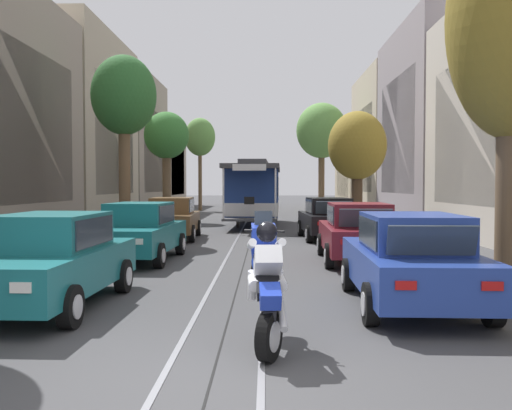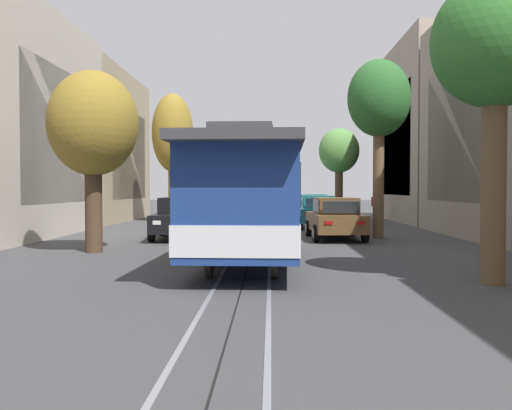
{
  "view_description": "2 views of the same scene",
  "coord_description": "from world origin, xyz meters",
  "px_view_note": "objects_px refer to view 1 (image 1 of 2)",
  "views": [
    {
      "loc": [
        0.58,
        -5.65,
        2.07
      ],
      "look_at": [
        0.12,
        19.96,
        1.13
      ],
      "focal_mm": 38.75,
      "sensor_mm": 36.0,
      "label": 1
    },
    {
      "loc": [
        -0.57,
        36.8,
        1.93
      ],
      "look_at": [
        0.25,
        6.51,
        1.04
      ],
      "focal_mm": 39.34,
      "sensor_mm": 36.0,
      "label": 2
    }
  ],
  "objects_px": {
    "cable_car_trolley": "(255,193)",
    "street_tree_kerb_right_second": "(357,147)",
    "parked_car_teal_second_left": "(139,231)",
    "parked_car_black_mid_right": "(328,218)",
    "parked_car_blue_near_right": "(411,260)",
    "parked_car_maroon_second_right": "(358,232)",
    "parked_car_brown_mid_left": "(172,218)",
    "parked_car_teal_near_left": "(50,260)",
    "street_tree_kerb_left_mid": "(167,138)",
    "street_tree_kerb_left_second": "(124,99)",
    "motorcycle_with_rider": "(266,278)",
    "street_tree_kerb_left_fourth": "(200,138)",
    "street_tree_kerb_right_mid": "(322,131)"
  },
  "relations": [
    {
      "from": "street_tree_kerb_right_second",
      "to": "parked_car_teal_near_left",
      "type": "bearing_deg",
      "value": -115.54
    },
    {
      "from": "parked_car_brown_mid_left",
      "to": "parked_car_teal_second_left",
      "type": "bearing_deg",
      "value": -88.74
    },
    {
      "from": "street_tree_kerb_left_second",
      "to": "street_tree_kerb_right_mid",
      "type": "height_order",
      "value": "street_tree_kerb_right_mid"
    },
    {
      "from": "parked_car_brown_mid_left",
      "to": "motorcycle_with_rider",
      "type": "distance_m",
      "value": 14.59
    },
    {
      "from": "parked_car_blue_near_right",
      "to": "cable_car_trolley",
      "type": "bearing_deg",
      "value": 99.05
    },
    {
      "from": "street_tree_kerb_left_mid",
      "to": "parked_car_teal_second_left",
      "type": "bearing_deg",
      "value": -82.43
    },
    {
      "from": "parked_car_blue_near_right",
      "to": "cable_car_trolley",
      "type": "relative_size",
      "value": 0.48
    },
    {
      "from": "parked_car_brown_mid_left",
      "to": "street_tree_kerb_right_mid",
      "type": "xyz_separation_m",
      "value": [
        7.7,
        19.89,
        5.21
      ]
    },
    {
      "from": "street_tree_kerb_right_mid",
      "to": "motorcycle_with_rider",
      "type": "bearing_deg",
      "value": -96.87
    },
    {
      "from": "parked_car_teal_near_left",
      "to": "cable_car_trolley",
      "type": "distance_m",
      "value": 19.42
    },
    {
      "from": "street_tree_kerb_left_second",
      "to": "street_tree_kerb_right_mid",
      "type": "relative_size",
      "value": 0.85
    },
    {
      "from": "street_tree_kerb_left_mid",
      "to": "street_tree_kerb_right_mid",
      "type": "xyz_separation_m",
      "value": [
        9.71,
        9.82,
        1.3
      ]
    },
    {
      "from": "parked_car_black_mid_right",
      "to": "street_tree_kerb_right_mid",
      "type": "distance_m",
      "value": 20.68
    },
    {
      "from": "street_tree_kerb_right_mid",
      "to": "street_tree_kerb_left_mid",
      "type": "bearing_deg",
      "value": -134.67
    },
    {
      "from": "parked_car_teal_second_left",
      "to": "street_tree_kerb_right_second",
      "type": "relative_size",
      "value": 0.81
    },
    {
      "from": "cable_car_trolley",
      "to": "street_tree_kerb_right_second",
      "type": "bearing_deg",
      "value": -29.35
    },
    {
      "from": "street_tree_kerb_left_second",
      "to": "street_tree_kerb_right_second",
      "type": "relative_size",
      "value": 1.26
    },
    {
      "from": "cable_car_trolley",
      "to": "parked_car_teal_near_left",
      "type": "bearing_deg",
      "value": -99.09
    },
    {
      "from": "street_tree_kerb_left_mid",
      "to": "street_tree_kerb_left_fourth",
      "type": "height_order",
      "value": "street_tree_kerb_left_fourth"
    },
    {
      "from": "parked_car_teal_near_left",
      "to": "parked_car_maroon_second_right",
      "type": "bearing_deg",
      "value": 42.6
    },
    {
      "from": "parked_car_teal_near_left",
      "to": "street_tree_kerb_left_fourth",
      "type": "xyz_separation_m",
      "value": [
        -1.66,
        35.17,
        5.03
      ]
    },
    {
      "from": "parked_car_teal_second_left",
      "to": "street_tree_kerb_left_fourth",
      "type": "relative_size",
      "value": 0.59
    },
    {
      "from": "parked_car_teal_second_left",
      "to": "parked_car_teal_near_left",
      "type": "bearing_deg",
      "value": -91.82
    },
    {
      "from": "parked_car_black_mid_right",
      "to": "parked_car_maroon_second_right",
      "type": "bearing_deg",
      "value": -88.9
    },
    {
      "from": "parked_car_teal_second_left",
      "to": "parked_car_black_mid_right",
      "type": "relative_size",
      "value": 1.0
    },
    {
      "from": "street_tree_kerb_left_second",
      "to": "motorcycle_with_rider",
      "type": "xyz_separation_m",
      "value": [
        5.31,
        -13.74,
        -4.37
      ]
    },
    {
      "from": "parked_car_brown_mid_left",
      "to": "parked_car_blue_near_right",
      "type": "relative_size",
      "value": 1.0
    },
    {
      "from": "street_tree_kerb_left_fourth",
      "to": "street_tree_kerb_right_second",
      "type": "height_order",
      "value": "street_tree_kerb_left_fourth"
    },
    {
      "from": "parked_car_teal_near_left",
      "to": "cable_car_trolley",
      "type": "bearing_deg",
      "value": 80.91
    },
    {
      "from": "street_tree_kerb_left_mid",
      "to": "street_tree_kerb_left_second",
      "type": "bearing_deg",
      "value": -88.36
    },
    {
      "from": "street_tree_kerb_right_second",
      "to": "street_tree_kerb_right_mid",
      "type": "height_order",
      "value": "street_tree_kerb_right_mid"
    },
    {
      "from": "parked_car_blue_near_right",
      "to": "street_tree_kerb_right_second",
      "type": "relative_size",
      "value": 0.8
    },
    {
      "from": "parked_car_black_mid_right",
      "to": "street_tree_kerb_right_second",
      "type": "bearing_deg",
      "value": 68.34
    },
    {
      "from": "street_tree_kerb_left_second",
      "to": "street_tree_kerb_right_second",
      "type": "bearing_deg",
      "value": 27.92
    },
    {
      "from": "parked_car_maroon_second_right",
      "to": "motorcycle_with_rider",
      "type": "distance_m",
      "value": 8.33
    },
    {
      "from": "street_tree_kerb_right_second",
      "to": "street_tree_kerb_right_mid",
      "type": "bearing_deg",
      "value": 90.44
    },
    {
      "from": "parked_car_teal_near_left",
      "to": "street_tree_kerb_left_fourth",
      "type": "distance_m",
      "value": 35.56
    },
    {
      "from": "parked_car_black_mid_right",
      "to": "cable_car_trolley",
      "type": "bearing_deg",
      "value": 111.67
    },
    {
      "from": "parked_car_teal_near_left",
      "to": "parked_car_black_mid_right",
      "type": "bearing_deg",
      "value": 62.98
    },
    {
      "from": "motorcycle_with_rider",
      "to": "parked_car_black_mid_right",
      "type": "bearing_deg",
      "value": 80.52
    },
    {
      "from": "parked_car_blue_near_right",
      "to": "street_tree_kerb_left_second",
      "type": "relative_size",
      "value": 0.64
    },
    {
      "from": "street_tree_kerb_left_second",
      "to": "motorcycle_with_rider",
      "type": "height_order",
      "value": "street_tree_kerb_left_second"
    },
    {
      "from": "parked_car_teal_near_left",
      "to": "street_tree_kerb_left_mid",
      "type": "distance_m",
      "value": 22.32
    },
    {
      "from": "street_tree_kerb_left_fourth",
      "to": "motorcycle_with_rider",
      "type": "xyz_separation_m",
      "value": [
        5.31,
        -37.49,
        -4.92
      ]
    },
    {
      "from": "parked_car_teal_near_left",
      "to": "parked_car_brown_mid_left",
      "type": "relative_size",
      "value": 1.0
    },
    {
      "from": "parked_car_brown_mid_left",
      "to": "parked_car_black_mid_right",
      "type": "xyz_separation_m",
      "value": [
        5.95,
        -0.04,
        0.0
      ]
    },
    {
      "from": "parked_car_maroon_second_right",
      "to": "street_tree_kerb_right_mid",
      "type": "height_order",
      "value": "street_tree_kerb_right_mid"
    },
    {
      "from": "parked_car_maroon_second_right",
      "to": "street_tree_kerb_left_mid",
      "type": "distance_m",
      "value": 18.57
    },
    {
      "from": "motorcycle_with_rider",
      "to": "street_tree_kerb_left_mid",
      "type": "bearing_deg",
      "value": 103.05
    },
    {
      "from": "street_tree_kerb_left_mid",
      "to": "cable_car_trolley",
      "type": "bearing_deg",
      "value": -28.47
    }
  ]
}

